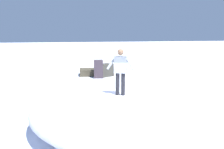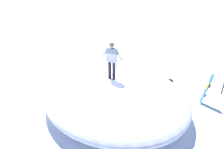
{
  "view_description": "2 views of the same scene",
  "coord_description": "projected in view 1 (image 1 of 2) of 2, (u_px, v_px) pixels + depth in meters",
  "views": [
    {
      "loc": [
        7.29,
        -2.72,
        3.42
      ],
      "look_at": [
        -0.04,
        -0.28,
        2.15
      ],
      "focal_mm": 37.8,
      "sensor_mm": 36.0,
      "label": 1
    },
    {
      "loc": [
        -7.9,
        0.92,
        4.91
      ],
      "look_at": [
        -0.61,
        0.16,
        1.62
      ],
      "focal_mm": 30.31,
      "sensor_mm": 36.0,
      "label": 2
    }
  ],
  "objects": [
    {
      "name": "ground",
      "position": [
        120.0,
        135.0,
        8.23
      ],
      "size": [
        240.0,
        240.0,
        0.0
      ],
      "primitive_type": "plane",
      "color": "white"
    },
    {
      "name": "snow_mound",
      "position": [
        119.0,
        113.0,
        8.54
      ],
      "size": [
        9.07,
        8.51,
        1.32
      ],
      "primitive_type": "ellipsoid",
      "rotation": [
        0.0,
        0.0,
        0.43
      ],
      "color": "white",
      "rests_on": "ground"
    },
    {
      "name": "snowboarder_standing",
      "position": [
        120.0,
        69.0,
        8.29
      ],
      "size": [
        0.57,
        0.91,
        1.65
      ],
      "color": "black",
      "rests_on": "snow_mound"
    },
    {
      "name": "backpack_near",
      "position": [
        80.0,
        97.0,
        12.46
      ],
      "size": [
        0.35,
        0.69,
        0.46
      ],
      "color": "maroon",
      "rests_on": "ground"
    },
    {
      "name": "rock_outcrop",
      "position": [
        97.0,
        71.0,
        20.09
      ],
      "size": [
        2.95,
        2.89,
        1.46
      ],
      "color": "#453F2F",
      "rests_on": "ground"
    }
  ]
}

